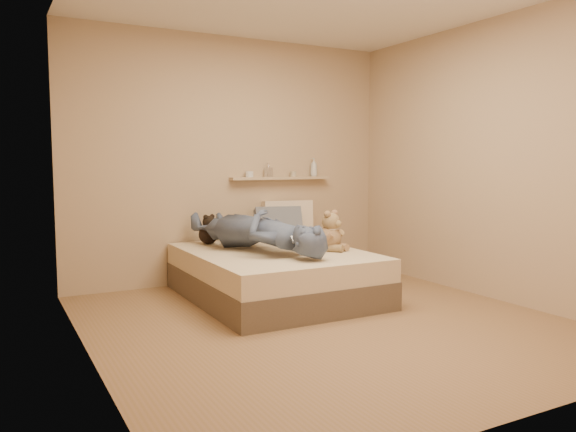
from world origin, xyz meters
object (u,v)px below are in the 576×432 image
game_console (302,239)px  pillow_grey (278,223)px  dark_plush (209,231)px  bed (274,274)px  pillow_cream (288,219)px  wall_shelf (281,178)px  teddy_bear (330,234)px  person (257,230)px

game_console → pillow_grey: bearing=72.0°
dark_plush → bed: bearing=-60.5°
bed → pillow_grey: size_ratio=3.80×
pillow_cream → wall_shelf: bearing=117.4°
teddy_bear → person: 0.69m
bed → pillow_grey: pillow_grey is taller
dark_plush → pillow_grey: (0.79, -0.00, 0.04)m
teddy_bear → bed: bearing=152.7°
game_console → teddy_bear: teddy_bear is taller
pillow_grey → person: (-0.56, -0.65, 0.03)m
bed → game_console: bearing=-88.2°
game_console → pillow_grey: 1.26m
teddy_bear → pillow_grey: 0.94m
pillow_cream → bed: bearing=-125.5°
teddy_bear → wall_shelf: wall_shelf is taller
person → dark_plush: bearing=-84.6°
game_console → pillow_grey: pillow_grey is taller
teddy_bear → pillow_grey: teddy_bear is taller
teddy_bear → pillow_cream: pillow_cream is taller
game_console → dark_plush: (-0.41, 1.20, -0.04)m
bed → pillow_cream: size_ratio=3.45×
bed → teddy_bear: teddy_bear is taller
bed → pillow_grey: 0.89m
game_console → pillow_cream: size_ratio=0.36×
bed → game_console: 0.64m
dark_plush → pillow_grey: pillow_grey is taller
person → game_console: bearing=93.0°
bed → dark_plush: (-0.39, 0.69, 0.36)m
person → pillow_grey: bearing=-145.3°
dark_plush → person: bearing=-70.2°
game_console → pillow_cream: (0.58, 1.34, 0.03)m
teddy_bear → person: bearing=155.6°
bed → wall_shelf: (0.55, 0.91, 0.88)m
teddy_bear → pillow_grey: (-0.07, 0.93, 0.01)m
bed → person: (-0.16, 0.04, 0.42)m
bed → pillow_cream: 1.10m
game_console → pillow_cream: pillow_cream is taller
bed → wall_shelf: bearing=58.8°
bed → person: person is taller
wall_shelf → game_console: bearing=-110.7°
wall_shelf → teddy_bear: bearing=-93.9°
pillow_grey → dark_plush: bearing=179.9°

